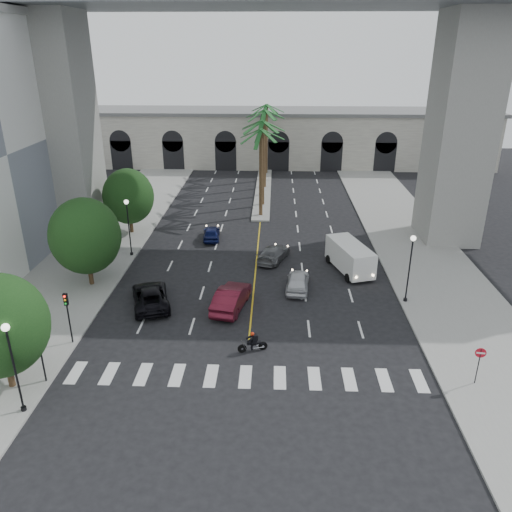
{
  "coord_description": "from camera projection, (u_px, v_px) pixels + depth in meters",
  "views": [
    {
      "loc": [
        1.55,
        -25.37,
        17.74
      ],
      "look_at": [
        0.32,
        6.0,
        4.45
      ],
      "focal_mm": 35.0,
      "sensor_mm": 36.0,
      "label": 1
    }
  ],
  "objects": [
    {
      "name": "motorcycle_rider",
      "position": [
        253.0,
        342.0,
        31.14
      ],
      "size": [
        1.87,
        0.67,
        1.38
      ],
      "rotation": [
        0.0,
        0.0,
        0.27
      ],
      "color": "black",
      "rests_on": "ground"
    },
    {
      "name": "car_a",
      "position": [
        298.0,
        281.0,
        39.02
      ],
      "size": [
        2.14,
        4.39,
        1.44
      ],
      "primitive_type": "imported",
      "rotation": [
        0.0,
        0.0,
        3.04
      ],
      "color": "silver",
      "rests_on": "ground"
    },
    {
      "name": "do_not_enter_sign",
      "position": [
        480.0,
        359.0,
        27.53
      ],
      "size": [
        0.6,
        0.12,
        2.46
      ],
      "rotation": [
        0.0,
        0.0,
        -0.16
      ],
      "color": "black",
      "rests_on": "ground"
    },
    {
      "name": "palm_b",
      "position": [
        263.0,
        126.0,
        56.1
      ],
      "size": [
        3.2,
        3.2,
        10.6
      ],
      "color": "#47331E",
      "rests_on": "ground"
    },
    {
      "name": "sidewalk_right",
      "position": [
        428.0,
        265.0,
        43.55
      ],
      "size": [
        8.0,
        100.0,
        0.15
      ],
      "primitive_type": "cube",
      "color": "gray",
      "rests_on": "ground"
    },
    {
      "name": "car_b",
      "position": [
        231.0,
        298.0,
        36.2
      ],
      "size": [
        2.78,
        5.36,
        1.68
      ],
      "primitive_type": "imported",
      "rotation": [
        0.0,
        0.0,
        2.94
      ],
      "color": "#52101E",
      "rests_on": "ground"
    },
    {
      "name": "traffic_signal_far",
      "position": [
        67.0,
        310.0,
        31.12
      ],
      "size": [
        0.25,
        0.18,
        3.65
      ],
      "color": "black",
      "rests_on": "ground"
    },
    {
      "name": "palm_a",
      "position": [
        261.0,
        134.0,
        52.53
      ],
      "size": [
        3.2,
        3.2,
        10.3
      ],
      "color": "#47331E",
      "rests_on": "ground"
    },
    {
      "name": "pedestrian_a",
      "position": [
        31.0,
        319.0,
        33.1
      ],
      "size": [
        0.7,
        0.61,
        1.61
      ],
      "primitive_type": "imported",
      "rotation": [
        0.0,
        0.0,
        0.47
      ],
      "color": "black",
      "rests_on": "sidewalk_left"
    },
    {
      "name": "median",
      "position": [
        263.0,
        191.0,
        65.24
      ],
      "size": [
        2.0,
        24.0,
        0.2
      ],
      "primitive_type": "cube",
      "color": "gray",
      "rests_on": "ground"
    },
    {
      "name": "palm_d",
      "position": [
        265.0,
        114.0,
        63.36
      ],
      "size": [
        3.2,
        3.2,
        10.9
      ],
      "color": "#47331E",
      "rests_on": "ground"
    },
    {
      "name": "palm_c",
      "position": [
        261.0,
        125.0,
        59.97
      ],
      "size": [
        3.2,
        3.2,
        10.1
      ],
      "color": "#47331E",
      "rests_on": "ground"
    },
    {
      "name": "lamp_post_left_far",
      "position": [
        128.0,
        223.0,
        44.19
      ],
      "size": [
        0.4,
        0.4,
        5.35
      ],
      "color": "black",
      "rests_on": "ground"
    },
    {
      "name": "lamp_post_left_near",
      "position": [
        13.0,
        361.0,
        24.87
      ],
      "size": [
        0.4,
        0.4,
        5.35
      ],
      "color": "black",
      "rests_on": "ground"
    },
    {
      "name": "car_e",
      "position": [
        211.0,
        233.0,
        49.2
      ],
      "size": [
        1.9,
        4.01,
        1.32
      ],
      "primitive_type": "imported",
      "rotation": [
        0.0,
        0.0,
        3.23
      ],
      "color": "#0F1647",
      "rests_on": "ground"
    },
    {
      "name": "street_tree_mid",
      "position": [
        85.0,
        236.0,
        38.34
      ],
      "size": [
        5.44,
        5.44,
        7.21
      ],
      "color": "#382616",
      "rests_on": "ground"
    },
    {
      "name": "cargo_van",
      "position": [
        350.0,
        257.0,
        41.96
      ],
      "size": [
        3.69,
        6.03,
        2.41
      ],
      "rotation": [
        0.0,
        0.0,
        0.3
      ],
      "color": "silver",
      "rests_on": "ground"
    },
    {
      "name": "traffic_signal_near",
      "position": [
        39.0,
        345.0,
        27.44
      ],
      "size": [
        0.25,
        0.18,
        3.65
      ],
      "color": "black",
      "rests_on": "ground"
    },
    {
      "name": "bridge",
      "position": [
        299.0,
        36.0,
        43.22
      ],
      "size": [
        75.0,
        13.0,
        26.0
      ],
      "color": "gray",
      "rests_on": "ground"
    },
    {
      "name": "car_c",
      "position": [
        150.0,
        296.0,
        36.61
      ],
      "size": [
        3.96,
        5.87,
        1.49
      ],
      "primitive_type": "imported",
      "rotation": [
        0.0,
        0.0,
        3.44
      ],
      "color": "black",
      "rests_on": "ground"
    },
    {
      "name": "palm_f",
      "position": [
        267.0,
        108.0,
        70.79
      ],
      "size": [
        3.2,
        3.2,
        10.7
      ],
      "color": "#47331E",
      "rests_on": "ground"
    },
    {
      "name": "street_tree_far",
      "position": [
        128.0,
        196.0,
        49.5
      ],
      "size": [
        5.04,
        5.04,
        6.68
      ],
      "color": "#382616",
      "rests_on": "ground"
    },
    {
      "name": "pier_building",
      "position": [
        266.0,
        137.0,
        79.26
      ],
      "size": [
        71.0,
        10.5,
        8.5
      ],
      "color": "silver",
      "rests_on": "ground"
    },
    {
      "name": "lamp_post_right",
      "position": [
        410.0,
        263.0,
        36.01
      ],
      "size": [
        0.4,
        0.4,
        5.35
      ],
      "color": "black",
      "rests_on": "ground"
    },
    {
      "name": "car_d",
      "position": [
        273.0,
        253.0,
        44.36
      ],
      "size": [
        3.31,
        4.93,
        1.33
      ],
      "primitive_type": "imported",
      "rotation": [
        0.0,
        0.0,
        2.79
      ],
      "color": "slate",
      "rests_on": "ground"
    },
    {
      "name": "palm_e",
      "position": [
        264.0,
        114.0,
        67.22
      ],
      "size": [
        3.2,
        3.2,
        10.4
      ],
      "color": "#47331E",
      "rests_on": "ground"
    },
    {
      "name": "ground",
      "position": [
        247.0,
        362.0,
        30.32
      ],
      "size": [
        140.0,
        140.0,
        0.0
      ],
      "primitive_type": "plane",
      "color": "black",
      "rests_on": "ground"
    },
    {
      "name": "sidewalk_left",
      "position": [
        89.0,
        259.0,
        44.63
      ],
      "size": [
        8.0,
        100.0,
        0.15
      ],
      "primitive_type": "cube",
      "color": "gray",
      "rests_on": "ground"
    }
  ]
}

